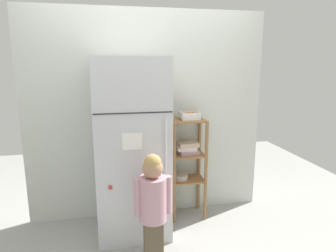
% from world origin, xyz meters
% --- Properties ---
extents(ground_plane, '(6.00, 6.00, 0.00)m').
position_xyz_m(ground_plane, '(0.00, 0.00, 0.00)').
color(ground_plane, '#999993').
extents(kitchen_wall_back, '(2.60, 0.03, 2.25)m').
position_xyz_m(kitchen_wall_back, '(0.00, 0.37, 1.13)').
color(kitchen_wall_back, silver).
rests_on(kitchen_wall_back, ground).
extents(refrigerator, '(0.69, 0.67, 1.75)m').
position_xyz_m(refrigerator, '(-0.21, 0.02, 0.88)').
color(refrigerator, silver).
rests_on(refrigerator, ground).
extents(child_standing, '(0.32, 0.23, 0.98)m').
position_xyz_m(child_standing, '(-0.08, -0.54, 0.59)').
color(child_standing, brown).
rests_on(child_standing, ground).
extents(pantry_shelf_unit, '(0.38, 0.29, 1.11)m').
position_xyz_m(pantry_shelf_unit, '(0.40, 0.20, 0.67)').
color(pantry_shelf_unit, olive).
rests_on(pantry_shelf_unit, ground).
extents(fruit_bin, '(0.20, 0.17, 0.08)m').
position_xyz_m(fruit_bin, '(0.43, 0.20, 1.15)').
color(fruit_bin, white).
rests_on(fruit_bin, pantry_shelf_unit).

